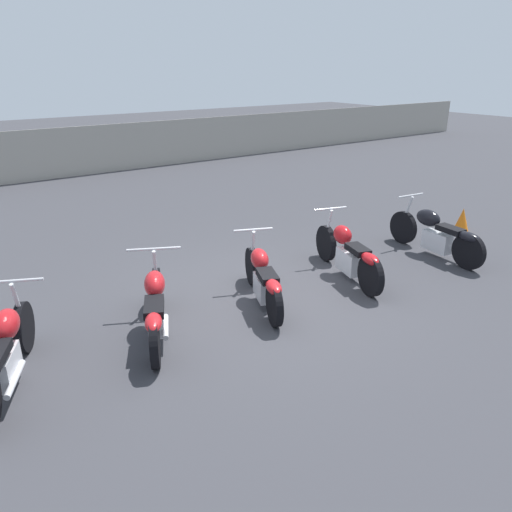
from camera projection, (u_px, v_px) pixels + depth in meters
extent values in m
plane|color=#38383D|center=(261.00, 298.00, 7.66)|extent=(60.00, 60.00, 0.00)
cube|color=#9E998E|center=(59.00, 153.00, 15.42)|extent=(40.00, 0.04, 1.54)
cylinder|color=black|center=(24.00, 327.00, 6.17)|extent=(0.36, 0.62, 0.64)
cube|color=silver|center=(6.00, 367.00, 5.41)|extent=(0.41, 0.58, 0.35)
ellipsoid|color=red|center=(6.00, 325.00, 5.51)|extent=(0.45, 0.56, 0.32)
cylinder|color=silver|center=(12.00, 281.00, 5.84)|extent=(0.65, 0.33, 0.04)
cylinder|color=silver|center=(18.00, 305.00, 6.00)|extent=(0.15, 0.25, 0.65)
cylinder|color=silver|center=(15.00, 379.00, 5.32)|extent=(0.34, 0.63, 0.07)
cylinder|color=black|center=(157.00, 289.00, 7.25)|extent=(0.36, 0.59, 0.61)
cylinder|color=black|center=(155.00, 343.00, 5.85)|extent=(0.36, 0.59, 0.61)
cube|color=silver|center=(156.00, 318.00, 6.49)|extent=(0.42, 0.58, 0.34)
ellipsoid|color=red|center=(155.00, 284.00, 6.59)|extent=(0.48, 0.59, 0.32)
cube|color=black|center=(154.00, 307.00, 6.15)|extent=(0.44, 0.57, 0.10)
ellipsoid|color=red|center=(153.00, 322.00, 5.81)|extent=(0.37, 0.48, 0.16)
cylinder|color=silver|center=(154.00, 249.00, 6.92)|extent=(0.68, 0.36, 0.04)
cylinder|color=silver|center=(156.00, 269.00, 7.08)|extent=(0.16, 0.25, 0.64)
cylinder|color=silver|center=(166.00, 327.00, 6.39)|extent=(0.32, 0.55, 0.07)
cylinder|color=black|center=(252.00, 266.00, 8.06)|extent=(0.33, 0.60, 0.61)
cylinder|color=black|center=(274.00, 305.00, 6.78)|extent=(0.33, 0.60, 0.61)
cube|color=silver|center=(263.00, 288.00, 7.37)|extent=(0.38, 0.55, 0.33)
ellipsoid|color=red|center=(260.00, 259.00, 7.45)|extent=(0.42, 0.53, 0.30)
cube|color=black|center=(267.00, 276.00, 7.04)|extent=(0.40, 0.53, 0.10)
ellipsoid|color=red|center=(274.00, 287.00, 6.74)|extent=(0.35, 0.48, 0.16)
cylinder|color=silver|center=(253.00, 230.00, 7.74)|extent=(0.58, 0.27, 0.04)
cylinder|color=silver|center=(252.00, 248.00, 7.90)|extent=(0.14, 0.25, 0.64)
cylinder|color=silver|center=(274.00, 294.00, 7.29)|extent=(0.29, 0.56, 0.07)
cylinder|color=black|center=(326.00, 243.00, 9.04)|extent=(0.29, 0.65, 0.65)
cylinder|color=black|center=(371.00, 276.00, 7.65)|extent=(0.29, 0.65, 0.65)
cube|color=silver|center=(349.00, 262.00, 8.28)|extent=(0.36, 0.60, 0.36)
ellipsoid|color=#AD1419|center=(343.00, 235.00, 8.38)|extent=(0.38, 0.49, 0.31)
cube|color=black|center=(358.00, 250.00, 7.94)|extent=(0.37, 0.52, 0.10)
ellipsoid|color=#AD1419|center=(370.00, 259.00, 7.60)|extent=(0.32, 0.48, 0.16)
cylinder|color=silver|center=(330.00, 209.00, 8.71)|extent=(0.59, 0.22, 0.04)
cylinder|color=silver|center=(328.00, 226.00, 8.87)|extent=(0.12, 0.26, 0.66)
cylinder|color=silver|center=(359.00, 268.00, 8.20)|extent=(0.29, 0.73, 0.07)
cylinder|color=black|center=(403.00, 227.00, 9.91)|extent=(0.18, 0.65, 0.64)
cylinder|color=black|center=(469.00, 252.00, 8.63)|extent=(0.18, 0.65, 0.64)
cube|color=silver|center=(437.00, 241.00, 9.22)|extent=(0.27, 0.58, 0.35)
ellipsoid|color=black|center=(428.00, 218.00, 9.30)|extent=(0.32, 0.55, 0.31)
cube|color=black|center=(451.00, 230.00, 8.89)|extent=(0.30, 0.53, 0.10)
ellipsoid|color=black|center=(468.00, 237.00, 8.58)|extent=(0.25, 0.46, 0.16)
cylinder|color=silver|center=(411.00, 195.00, 9.59)|extent=(0.63, 0.11, 0.04)
cylinder|color=silver|center=(407.00, 212.00, 9.75)|extent=(0.08, 0.26, 0.65)
cylinder|color=silver|center=(447.00, 246.00, 9.17)|extent=(0.14, 0.58, 0.07)
cone|color=orange|center=(462.00, 220.00, 10.65)|extent=(0.31, 0.31, 0.50)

